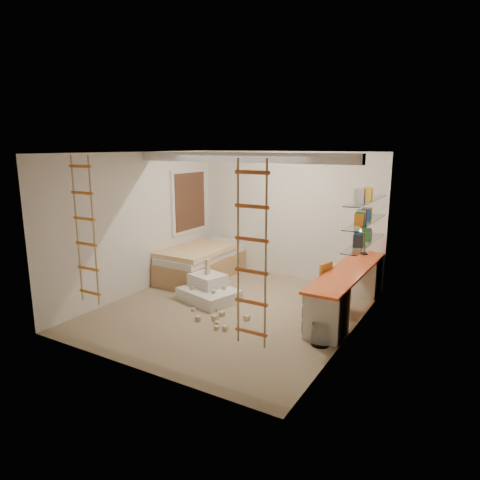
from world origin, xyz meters
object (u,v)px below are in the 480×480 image
Objects in this scene: desk at (348,289)px; bed at (201,262)px; play_platform at (209,291)px; swivel_chair at (325,294)px.

bed is (-3.20, 0.36, -0.07)m from desk.
desk is 2.42m from play_platform.
bed is at bearing 169.61° from swivel_chair.
bed is 2.93m from swivel_chair.
desk is 3.22m from bed.
bed is 1.34m from play_platform.
desk reaches higher than play_platform.
desk is 3.27× the size of swivel_chair.
swivel_chair is (2.88, -0.53, -0.01)m from bed.
swivel_chair is 0.75× the size of play_platform.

